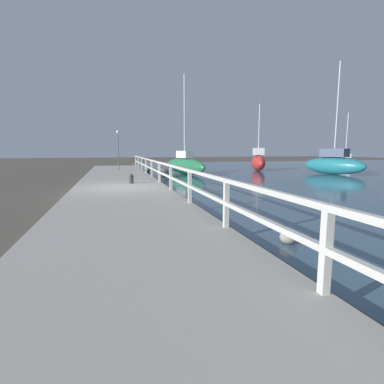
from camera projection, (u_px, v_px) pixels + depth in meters
name	position (u px, v px, depth m)	size (l,w,h in m)	color
ground_plane	(121.00, 193.00, 12.73)	(120.00, 120.00, 0.00)	#4C473D
dock_walkway	(121.00, 190.00, 12.71)	(3.95, 36.00, 0.26)	#9E998E
railing	(164.00, 170.00, 13.08)	(0.10, 32.50, 1.01)	beige
boulder_mid_strip	(160.00, 169.00, 24.78)	(0.59, 0.53, 0.44)	slate
boulder_downstream	(148.00, 168.00, 25.42)	(0.68, 0.61, 0.51)	#666056
boulder_near_dock	(163.00, 173.00, 20.29)	(0.80, 0.72, 0.60)	#666056
boulder_far_strip	(289.00, 237.00, 5.90)	(0.36, 0.33, 0.27)	gray
mooring_bollard	(131.00, 179.00, 14.09)	(0.21, 0.21, 0.46)	#333338
dock_lamp	(118.00, 141.00, 23.09)	(0.25, 0.25, 3.05)	#514C47
sailboat_red	(258.00, 161.00, 26.39)	(2.05, 3.51, 5.75)	red
sailboat_white	(345.00, 161.00, 31.88)	(2.20, 3.43, 5.65)	white
sailboat_green	(185.00, 165.00, 22.56)	(2.44, 5.56, 7.27)	#236B42
sailboat_teal	(334.00, 164.00, 22.32)	(2.95, 4.84, 8.09)	#1E707A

